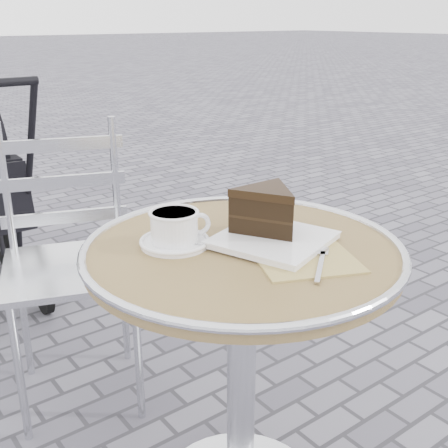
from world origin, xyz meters
TOP-DOWN VIEW (x-y plane):
  - cafe_table at (0.00, 0.00)m, footprint 0.72×0.72m
  - cappuccino_set at (-0.11, 0.10)m, footprint 0.16×0.17m
  - cake_plate_set at (0.07, -0.00)m, footprint 0.29×0.39m
  - bistro_chair at (-0.11, 0.76)m, footprint 0.53×0.53m

SIDE VIEW (x-z plane):
  - bistro_chair at x=-0.11m, z-range 0.11..1.02m
  - cafe_table at x=0.00m, z-range 0.20..0.94m
  - cappuccino_set at x=-0.11m, z-range 0.73..0.81m
  - cake_plate_set at x=0.07m, z-range 0.73..0.85m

